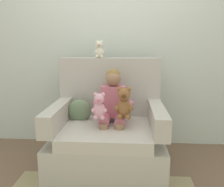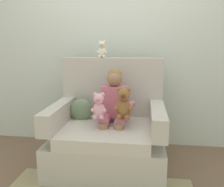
{
  "view_description": "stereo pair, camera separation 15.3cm",
  "coord_description": "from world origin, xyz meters",
  "px_view_note": "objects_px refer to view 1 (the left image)",
  "views": [
    {
      "loc": [
        0.22,
        -2.43,
        1.31
      ],
      "look_at": [
        0.05,
        -0.05,
        0.83
      ],
      "focal_mm": 38.91,
      "sensor_mm": 36.0,
      "label": 1
    },
    {
      "loc": [
        0.37,
        -2.41,
        1.31
      ],
      "look_at": [
        0.05,
        -0.05,
        0.83
      ],
      "focal_mm": 38.91,
      "sensor_mm": 36.0,
      "label": 2
    }
  ],
  "objects_px": {
    "armchair": "(108,134)",
    "plush_cream_on_backrest": "(99,50)",
    "plush_brown": "(124,103)",
    "throw_pillow": "(80,111)",
    "seated_child": "(113,104)",
    "plush_pink": "(99,107)"
  },
  "relations": [
    {
      "from": "seated_child",
      "to": "throw_pillow",
      "type": "distance_m",
      "value": 0.41
    },
    {
      "from": "armchair",
      "to": "plush_cream_on_backrest",
      "type": "distance_m",
      "value": 0.97
    },
    {
      "from": "plush_cream_on_backrest",
      "to": "throw_pillow",
      "type": "bearing_deg",
      "value": -125.75
    },
    {
      "from": "plush_brown",
      "to": "armchair",
      "type": "bearing_deg",
      "value": 161.35
    },
    {
      "from": "armchair",
      "to": "plush_cream_on_backrest",
      "type": "height_order",
      "value": "plush_cream_on_backrest"
    },
    {
      "from": "plush_pink",
      "to": "plush_brown",
      "type": "relative_size",
      "value": 0.83
    },
    {
      "from": "plush_brown",
      "to": "plush_cream_on_backrest",
      "type": "bearing_deg",
      "value": 141.69
    },
    {
      "from": "seated_child",
      "to": "plush_cream_on_backrest",
      "type": "xyz_separation_m",
      "value": [
        -0.18,
        0.32,
        0.56
      ]
    },
    {
      "from": "seated_child",
      "to": "plush_brown",
      "type": "bearing_deg",
      "value": -61.19
    },
    {
      "from": "plush_pink",
      "to": "plush_brown",
      "type": "height_order",
      "value": "plush_brown"
    },
    {
      "from": "plush_brown",
      "to": "plush_cream_on_backrest",
      "type": "xyz_separation_m",
      "value": [
        -0.3,
        0.48,
        0.52
      ]
    },
    {
      "from": "throw_pillow",
      "to": "plush_brown",
      "type": "bearing_deg",
      "value": -27.41
    },
    {
      "from": "throw_pillow",
      "to": "plush_pink",
      "type": "bearing_deg",
      "value": -48.9
    },
    {
      "from": "armchair",
      "to": "plush_brown",
      "type": "xyz_separation_m",
      "value": [
        0.18,
        -0.14,
        0.38
      ]
    },
    {
      "from": "armchair",
      "to": "plush_cream_on_backrest",
      "type": "relative_size",
      "value": 5.91
    },
    {
      "from": "plush_brown",
      "to": "throw_pillow",
      "type": "bearing_deg",
      "value": 172.4
    },
    {
      "from": "armchair",
      "to": "plush_cream_on_backrest",
      "type": "xyz_separation_m",
      "value": [
        -0.12,
        0.34,
        0.9
      ]
    },
    {
      "from": "armchair",
      "to": "plush_brown",
      "type": "distance_m",
      "value": 0.44
    },
    {
      "from": "seated_child",
      "to": "throw_pillow",
      "type": "bearing_deg",
      "value": 157.54
    },
    {
      "from": "throw_pillow",
      "to": "seated_child",
      "type": "bearing_deg",
      "value": -14.44
    },
    {
      "from": "seated_child",
      "to": "plush_brown",
      "type": "relative_size",
      "value": 2.57
    },
    {
      "from": "seated_child",
      "to": "plush_brown",
      "type": "xyz_separation_m",
      "value": [
        0.12,
        -0.16,
        0.05
      ]
    }
  ]
}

